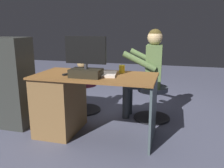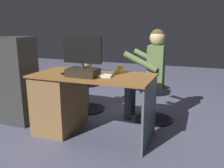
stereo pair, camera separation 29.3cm
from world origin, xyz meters
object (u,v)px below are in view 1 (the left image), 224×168
at_px(visitor_chair, 152,100).
at_px(tv_remote, 69,74).
at_px(office_chair_teddy, 84,94).
at_px(computer_mouse, 72,70).
at_px(teddy_bear, 83,70).
at_px(monitor, 86,65).
at_px(keyboard, 97,72).
at_px(desk, 67,101).
at_px(person, 148,67).
at_px(cup, 122,69).

bearing_deg(visitor_chair, tv_remote, 40.53).
bearing_deg(tv_remote, office_chair_teddy, -47.17).
height_order(office_chair_teddy, visitor_chair, same).
relative_size(computer_mouse, teddy_bear, 0.27).
xyz_separation_m(monitor, keyboard, (-0.03, -0.27, -0.12)).
height_order(office_chair_teddy, teddy_bear, teddy_bear).
bearing_deg(office_chair_teddy, keyboard, 125.50).
height_order(tv_remote, teddy_bear, teddy_bear).
xyz_separation_m(teddy_bear, visitor_chair, (-1.03, 0.06, -0.36)).
xyz_separation_m(desk, computer_mouse, (-0.01, -0.15, 0.36)).
relative_size(visitor_chair, person, 0.41).
bearing_deg(person, desk, 38.14).
distance_m(monitor, computer_mouse, 0.42).
xyz_separation_m(keyboard, cup, (-0.29, -0.04, 0.04)).
distance_m(teddy_bear, person, 0.96).
xyz_separation_m(desk, tv_remote, (-0.07, 0.07, 0.35)).
distance_m(cup, visitor_chair, 0.78).
relative_size(office_chair_teddy, person, 0.42).
bearing_deg(monitor, tv_remote, -15.70).
xyz_separation_m(tv_remote, visitor_chair, (-0.87, -0.74, -0.47)).
height_order(keyboard, tv_remote, keyboard).
xyz_separation_m(cup, visitor_chair, (-0.32, -0.49, -0.50)).
bearing_deg(computer_mouse, person, -148.05).
height_order(desk, cup, cup).
bearing_deg(tv_remote, monitor, -164.25).
bearing_deg(person, cup, 63.79).
distance_m(desk, visitor_chair, 1.17).
height_order(keyboard, person, person).
distance_m(computer_mouse, tv_remote, 0.22).
bearing_deg(visitor_chair, computer_mouse, 29.64).
relative_size(computer_mouse, office_chair_teddy, 0.19).
xyz_separation_m(desk, cup, (-0.62, -0.19, 0.39)).
distance_m(monitor, teddy_bear, 0.98).
relative_size(cup, person, 0.08).
xyz_separation_m(tv_remote, person, (-0.80, -0.75, -0.01)).
relative_size(monitor, visitor_chair, 0.90).
height_order(desk, computer_mouse, computer_mouse).
bearing_deg(desk, computer_mouse, -95.17).
relative_size(computer_mouse, tv_remote, 0.64).
relative_size(tv_remote, person, 0.12).
bearing_deg(tv_remote, teddy_bear, -47.34).
distance_m(desk, tv_remote, 0.36).
bearing_deg(teddy_bear, visitor_chair, 176.58).
relative_size(keyboard, teddy_bear, 1.17).
height_order(desk, person, person).
height_order(computer_mouse, office_chair_teddy, computer_mouse).
height_order(monitor, visitor_chair, monitor).
distance_m(visitor_chair, person, 0.46).
bearing_deg(teddy_bear, desk, 96.64).
bearing_deg(cup, visitor_chair, -123.00).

